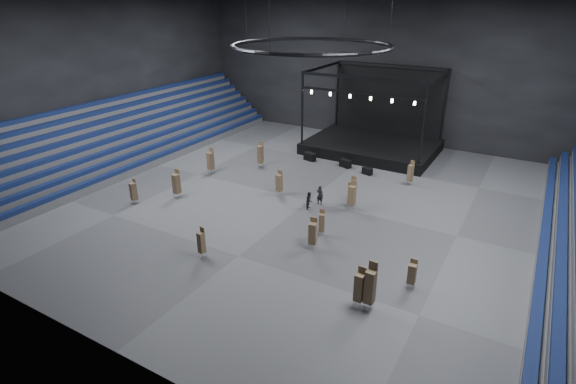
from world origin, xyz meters
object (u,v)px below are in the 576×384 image
Objects in this scene: chair_stack_7 at (412,273)px; chair_stack_1 at (352,191)px; chair_stack_4 at (360,287)px; chair_stack_6 at (370,286)px; stage at (374,138)px; chair_stack_9 at (201,242)px; chair_stack_8 at (260,154)px; chair_stack_13 at (352,195)px; flight_case_left at (310,157)px; flight_case_right at (367,171)px; chair_stack_12 at (322,222)px; chair_stack_5 at (313,233)px; flight_case_mid at (345,163)px; chair_stack_3 at (176,183)px; chair_stack_10 at (279,182)px; chair_stack_11 at (211,160)px; chair_stack_2 at (410,173)px; man_center at (320,195)px; crew_member at (309,200)px; chair_stack_0 at (133,191)px.

chair_stack_1 is at bearing 127.89° from chair_stack_7.
chair_stack_6 is at bearing 12.04° from chair_stack_4.
stage reaches higher than chair_stack_9.
chair_stack_9 is (6.16, -16.76, -0.26)m from chair_stack_8.
flight_case_left is at bearing 134.20° from chair_stack_13.
flight_case_right is 19.10m from chair_stack_7.
chair_stack_12 is (11.93, -9.95, -0.32)m from chair_stack_8.
chair_stack_5 is at bearing 169.03° from chair_stack_7.
flight_case_left is 0.53× the size of chair_stack_5.
chair_stack_12 reaches higher than flight_case_right.
flight_case_mid is at bearing 0.12° from flight_case_left.
chair_stack_4 is (19.61, -6.21, -0.05)m from chair_stack_3.
chair_stack_7 is at bearing -29.39° from chair_stack_10.
chair_stack_13 is at bearing 70.73° from chair_stack_9.
chair_stack_13 reaches higher than chair_stack_10.
chair_stack_6 is 16.88m from chair_stack_10.
stage is 19.18m from chair_stack_11.
chair_stack_2 is 9.79m from man_center.
chair_stack_9 is 11.57m from chair_stack_10.
chair_stack_7 is at bearing -38.96° from chair_stack_1.
crew_member is at bearing 134.93° from chair_stack_6.
flight_case_right is at bearing -6.56° from flight_case_left.
flight_case_right is 20.78m from chair_stack_9.
chair_stack_1 is 1.02× the size of chair_stack_4.
chair_stack_12 is 4.63m from crew_member.
chair_stack_6 reaches higher than chair_stack_3.
flight_case_right is 0.34× the size of chair_stack_6.
chair_stack_2 is (7.16, -1.36, 0.81)m from flight_case_mid.
chair_stack_12 is 5.20m from chair_stack_13.
crew_member is (-2.89, 3.60, -0.32)m from chair_stack_12.
chair_stack_13 is at bearing 23.44° from chair_stack_3.
chair_stack_0 is at bearing -89.39° from chair_stack_11.
chair_stack_12 reaches higher than chair_stack_7.
chair_stack_5 is (1.83, -15.61, 0.93)m from flight_case_right.
chair_stack_10 is 0.92× the size of chair_stack_13.
chair_stack_4 is (9.78, -20.80, 0.93)m from flight_case_mid.
chair_stack_2 is at bearing 102.27° from chair_stack_6.
chair_stack_6 is (9.80, -27.59, 0.10)m from stage.
chair_stack_11 is (-15.56, 7.99, 0.11)m from chair_stack_5.
chair_stack_1 is 1.10× the size of chair_stack_2.
chair_stack_8 is at bearing -161.15° from flight_case_right.
flight_case_right is (2.15, -7.67, -1.11)m from stage.
stage reaches higher than chair_stack_3.
chair_stack_11 reaches higher than flight_case_right.
chair_stack_2 is 1.07× the size of chair_stack_9.
chair_stack_6 is 8.90m from chair_stack_12.
chair_stack_12 is (5.77, 6.81, -0.06)m from chair_stack_9.
chair_stack_2 is 0.92× the size of chair_stack_4.
man_center is (-5.46, -8.12, -0.37)m from chair_stack_2.
chair_stack_5 is at bearing -61.97° from flight_case_left.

